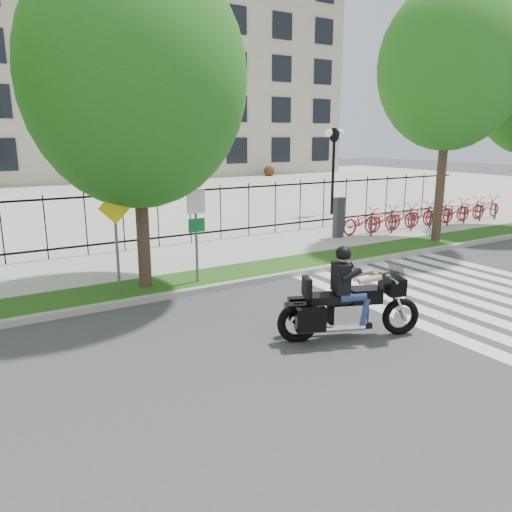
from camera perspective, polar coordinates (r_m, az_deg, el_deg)
ground at (r=9.89m, az=8.47°, el=-9.62°), size 120.00×120.00×0.00m
curb at (r=13.07m, az=-3.06°, el=-3.32°), size 60.00×0.20×0.15m
grass_verge at (r=13.79m, az=-4.74°, el=-2.43°), size 60.00×1.50×0.15m
sidewalk at (r=16.00m, az=-8.77°, el=-0.30°), size 60.00×3.50×0.15m
plaza at (r=32.69m, az=-20.84°, el=6.00°), size 80.00×34.00×0.10m
crosswalk_stripes at (r=13.34m, az=24.70°, el=-4.55°), size 5.70×8.00×0.01m
iron_fence at (r=17.39m, az=-11.13°, el=4.33°), size 30.00×0.06×2.00m
office_building at (r=52.53m, az=-26.18°, el=18.95°), size 60.00×21.90×20.15m
lamp_post_right at (r=24.73m, az=8.89°, el=11.89°), size 1.06×0.70×4.25m
street_tree_1 at (r=12.58m, az=-13.70°, el=19.08°), size 5.24×5.24×8.02m
street_tree_2 at (r=19.23m, az=21.34°, el=19.48°), size 4.88×4.88×8.80m
bike_share_station at (r=22.49m, az=19.13°, el=4.63°), size 10.04×0.87×1.50m
sign_pole_regulatory at (r=12.81m, az=-6.85°, el=3.92°), size 0.50×0.09×2.50m
sign_pole_warning at (r=12.13m, az=-15.71°, el=2.96°), size 0.78×0.09×2.49m
motorcycle_rider at (r=9.86m, az=10.63°, el=-5.17°), size 2.74×1.47×2.23m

